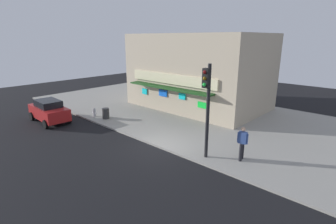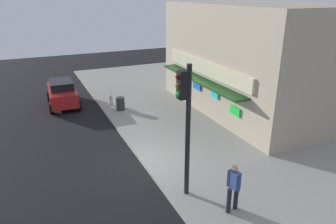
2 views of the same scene
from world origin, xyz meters
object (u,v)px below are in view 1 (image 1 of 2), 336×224
(fire_hydrant, at_px, (94,112))
(pedestrian, at_px, (242,142))
(parked_car_red, at_px, (49,111))
(trash_can, at_px, (106,113))
(traffic_light, at_px, (207,99))

(fire_hydrant, height_order, pedestrian, pedestrian)
(fire_hydrant, xyz_separation_m, parked_car_red, (-1.68, -2.85, 0.41))
(trash_can, xyz_separation_m, parked_car_red, (-2.80, -3.17, 0.34))
(pedestrian, bearing_deg, parked_car_red, -164.74)
(traffic_light, height_order, trash_can, traffic_light)
(fire_hydrant, height_order, parked_car_red, parked_car_red)
(fire_hydrant, distance_m, parked_car_red, 3.34)
(fire_hydrant, relative_size, pedestrian, 0.40)
(fire_hydrant, relative_size, parked_car_red, 0.18)
(traffic_light, height_order, fire_hydrant, traffic_light)
(traffic_light, relative_size, trash_can, 5.97)
(fire_hydrant, bearing_deg, parked_car_red, -120.53)
(trash_can, relative_size, parked_car_red, 0.21)
(trash_can, bearing_deg, pedestrian, 3.32)
(fire_hydrant, relative_size, trash_can, 0.87)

